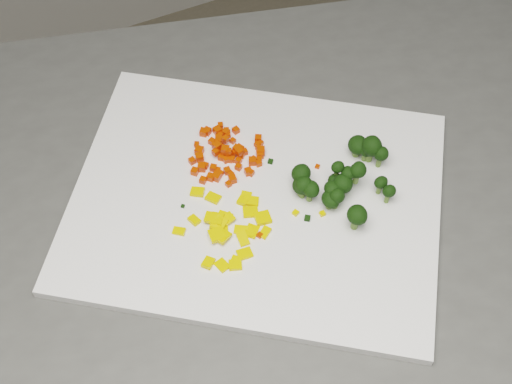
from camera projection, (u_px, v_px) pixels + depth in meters
name	position (u px, v px, depth m)	size (l,w,h in m)	color
counter_block	(265.00, 361.00, 1.23)	(1.07, 0.75, 0.90)	#4E4E4B
cutting_board	(256.00, 199.00, 0.87)	(0.44, 0.35, 0.01)	white
carrot_pile	(225.00, 149.00, 0.89)	(0.10, 0.10, 0.03)	red
pepper_pile	(219.00, 222.00, 0.84)	(0.11, 0.11, 0.02)	yellow
broccoli_pile	(346.00, 173.00, 0.85)	(0.12, 0.12, 0.06)	black
carrot_cube_0	(239.00, 152.00, 0.89)	(0.01, 0.01, 0.01)	red
carrot_cube_1	(236.00, 130.00, 0.92)	(0.01, 0.01, 0.01)	red
carrot_cube_2	(192.00, 161.00, 0.90)	(0.01, 0.01, 0.01)	red
carrot_cube_3	(228.00, 135.00, 0.92)	(0.01, 0.01, 0.01)	red
carrot_cube_4	(217.00, 146.00, 0.90)	(0.01, 0.01, 0.01)	red
carrot_cube_5	(233.00, 179.00, 0.88)	(0.01, 0.01, 0.01)	red
carrot_cube_6	(221.00, 152.00, 0.90)	(0.01, 0.01, 0.01)	red
carrot_cube_7	(202.00, 167.00, 0.89)	(0.01, 0.01, 0.01)	red
carrot_cube_8	(221.00, 141.00, 0.91)	(0.01, 0.01, 0.01)	red
carrot_cube_9	(207.00, 131.00, 0.92)	(0.01, 0.01, 0.01)	red
carrot_cube_10	(238.00, 161.00, 0.90)	(0.01, 0.01, 0.01)	red
carrot_cube_11	(237.00, 149.00, 0.90)	(0.01, 0.01, 0.01)	red
carrot_cube_12	(259.00, 163.00, 0.89)	(0.01, 0.01, 0.01)	red
carrot_cube_13	(261.00, 151.00, 0.90)	(0.01, 0.01, 0.01)	red
carrot_cube_14	(258.00, 139.00, 0.92)	(0.01, 0.01, 0.01)	red
carrot_cube_15	(197.00, 144.00, 0.91)	(0.01, 0.01, 0.01)	red
carrot_cube_16	(220.00, 125.00, 0.93)	(0.01, 0.01, 0.01)	red
carrot_cube_17	(203.00, 180.00, 0.88)	(0.01, 0.01, 0.01)	red
carrot_cube_18	(215.00, 152.00, 0.90)	(0.01, 0.01, 0.01)	red
carrot_cube_19	(259.00, 148.00, 0.91)	(0.01, 0.01, 0.01)	red
carrot_cube_20	(251.00, 173.00, 0.89)	(0.01, 0.01, 0.01)	red
carrot_cube_21	(259.00, 159.00, 0.90)	(0.01, 0.01, 0.01)	red
carrot_cube_22	(211.00, 177.00, 0.88)	(0.01, 0.01, 0.01)	red
carrot_cube_23	(222.00, 132.00, 0.92)	(0.01, 0.01, 0.01)	red
carrot_cube_24	(244.00, 152.00, 0.90)	(0.01, 0.01, 0.01)	red
carrot_cube_25	(229.00, 151.00, 0.89)	(0.01, 0.01, 0.01)	red
carrot_cube_26	(221.00, 157.00, 0.90)	(0.01, 0.01, 0.01)	red
carrot_cube_27	(239.00, 151.00, 0.89)	(0.01, 0.01, 0.01)	red
carrot_cube_28	(226.00, 160.00, 0.90)	(0.01, 0.01, 0.01)	red
carrot_cube_29	(257.00, 144.00, 0.91)	(0.01, 0.01, 0.01)	red
carrot_cube_30	(254.00, 159.00, 0.90)	(0.01, 0.01, 0.01)	red
carrot_cube_31	(260.00, 155.00, 0.90)	(0.01, 0.01, 0.01)	red
carrot_cube_32	(248.00, 172.00, 0.89)	(0.01, 0.01, 0.01)	red
carrot_cube_33	(231.00, 174.00, 0.88)	(0.01, 0.01, 0.01)	red
carrot_cube_34	(261.00, 143.00, 0.91)	(0.01, 0.01, 0.01)	red
carrot_cube_35	(227.00, 171.00, 0.89)	(0.01, 0.01, 0.01)	red
carrot_cube_36	(235.00, 152.00, 0.90)	(0.01, 0.01, 0.01)	red
carrot_cube_37	(239.00, 149.00, 0.90)	(0.01, 0.01, 0.01)	red
carrot_cube_38	(213.00, 168.00, 0.89)	(0.01, 0.01, 0.01)	red
carrot_cube_39	(220.00, 136.00, 0.92)	(0.01, 0.01, 0.01)	red
carrot_cube_40	(226.00, 131.00, 0.92)	(0.01, 0.01, 0.01)	red
carrot_cube_41	(199.00, 151.00, 0.90)	(0.01, 0.01, 0.01)	red
carrot_cube_42	(234.00, 155.00, 0.90)	(0.01, 0.01, 0.01)	red
carrot_cube_43	(195.00, 171.00, 0.89)	(0.01, 0.01, 0.01)	red
carrot_cube_44	(217.00, 131.00, 0.92)	(0.01, 0.01, 0.01)	red
carrot_cube_45	(226.00, 139.00, 0.90)	(0.01, 0.01, 0.01)	red
carrot_cube_46	(233.00, 141.00, 0.91)	(0.01, 0.01, 0.01)	red
carrot_cube_47	(212.00, 142.00, 0.91)	(0.01, 0.01, 0.01)	red
carrot_cube_48	(200.00, 157.00, 0.90)	(0.01, 0.01, 0.01)	red
carrot_cube_49	(218.00, 138.00, 0.92)	(0.01, 0.01, 0.01)	red
carrot_cube_50	(225.00, 150.00, 0.89)	(0.01, 0.01, 0.01)	red
carrot_cube_51	(221.00, 173.00, 0.89)	(0.01, 0.01, 0.01)	red
carrot_cube_52	(219.00, 141.00, 0.91)	(0.01, 0.01, 0.01)	red
carrot_cube_53	(204.00, 132.00, 0.92)	(0.01, 0.01, 0.01)	red
carrot_cube_54	(216.00, 177.00, 0.88)	(0.01, 0.01, 0.01)	red
carrot_cube_55	(228.00, 154.00, 0.90)	(0.01, 0.01, 0.01)	red
carrot_cube_56	(232.00, 159.00, 0.90)	(0.01, 0.01, 0.01)	red
carrot_cube_57	(230.00, 160.00, 0.90)	(0.01, 0.01, 0.01)	red
carrot_cube_58	(242.00, 155.00, 0.90)	(0.01, 0.01, 0.01)	red
carrot_cube_59	(238.00, 167.00, 0.89)	(0.01, 0.01, 0.01)	red
carrot_cube_60	(205.00, 166.00, 0.89)	(0.01, 0.01, 0.01)	red
carrot_cube_61	(252.00, 161.00, 0.89)	(0.01, 0.01, 0.01)	red
carrot_cube_62	(226.00, 132.00, 0.92)	(0.01, 0.01, 0.01)	red
carrot_cube_63	(228.00, 184.00, 0.88)	(0.01, 0.01, 0.01)	red
pepper_chunk_0	(224.00, 237.00, 0.83)	(0.02, 0.01, 0.00)	yellow
pepper_chunk_1	(221.00, 226.00, 0.84)	(0.02, 0.02, 0.00)	yellow
pepper_chunk_2	(246.00, 197.00, 0.87)	(0.02, 0.01, 0.00)	yellow
pepper_chunk_3	(224.00, 218.00, 0.85)	(0.02, 0.02, 0.00)	yellow
pepper_chunk_4	(245.00, 254.00, 0.82)	(0.02, 0.01, 0.00)	yellow
pepper_chunk_5	(208.00, 263.00, 0.81)	(0.01, 0.01, 0.00)	yellow
pepper_chunk_6	(212.00, 218.00, 0.84)	(0.02, 0.01, 0.00)	yellow
pepper_chunk_7	(235.00, 262.00, 0.81)	(0.01, 0.01, 0.00)	yellow
pepper_chunk_8	(220.00, 223.00, 0.84)	(0.02, 0.01, 0.00)	yellow
pepper_chunk_9	(197.00, 192.00, 0.87)	(0.02, 0.01, 0.00)	yellow
pepper_chunk_10	(217.00, 219.00, 0.84)	(0.02, 0.01, 0.00)	yellow
pepper_chunk_11	(235.00, 265.00, 0.81)	(0.01, 0.01, 0.00)	yellow
pepper_chunk_12	(179.00, 231.00, 0.84)	(0.01, 0.01, 0.00)	yellow
pepper_chunk_13	(251.00, 212.00, 0.85)	(0.02, 0.02, 0.00)	yellow
pepper_chunk_14	(228.00, 219.00, 0.84)	(0.01, 0.01, 0.00)	yellow
pepper_chunk_15	(222.00, 265.00, 0.81)	(0.01, 0.02, 0.00)	yellow
pepper_chunk_16	(213.00, 198.00, 0.87)	(0.01, 0.02, 0.00)	yellow
pepper_chunk_17	(251.00, 201.00, 0.86)	(0.02, 0.01, 0.00)	yellow
pepper_chunk_18	(243.00, 239.00, 0.83)	(0.02, 0.01, 0.00)	yellow
pepper_chunk_19	(243.00, 201.00, 0.86)	(0.01, 0.01, 0.00)	yellow
pepper_chunk_20	(265.00, 233.00, 0.84)	(0.02, 0.01, 0.00)	yellow
pepper_chunk_21	(218.00, 224.00, 0.84)	(0.02, 0.01, 0.00)	yellow
pepper_chunk_22	(221.00, 219.00, 0.85)	(0.01, 0.01, 0.00)	yellow
pepper_chunk_23	(246.00, 232.00, 0.84)	(0.01, 0.02, 0.00)	yellow
pepper_chunk_24	(194.00, 220.00, 0.85)	(0.01, 0.01, 0.00)	yellow
pepper_chunk_25	(217.00, 235.00, 0.83)	(0.02, 0.02, 0.00)	yellow
pepper_chunk_26	(241.00, 230.00, 0.84)	(0.02, 0.01, 0.00)	yellow
pepper_chunk_27	(263.00, 218.00, 0.85)	(0.02, 0.02, 0.00)	yellow
pepper_chunk_28	(252.00, 231.00, 0.84)	(0.02, 0.01, 0.00)	yellow
broccoli_floret_0	(300.00, 177.00, 0.86)	(0.03, 0.03, 0.03)	black
broccoli_floret_1	(356.00, 219.00, 0.83)	(0.03, 0.03, 0.04)	black
broccoli_floret_2	(310.00, 192.00, 0.85)	(0.03, 0.03, 0.03)	black
broccoli_floret_3	(388.00, 195.00, 0.85)	(0.02, 0.02, 0.03)	black
broccoli_floret_4	(303.00, 188.00, 0.86)	(0.03, 0.03, 0.03)	black
broccoli_floret_5	(347.00, 177.00, 0.86)	(0.02, 0.02, 0.03)	black
broccoli_floret_6	(380.00, 184.00, 0.87)	(0.02, 0.02, 0.02)	black
broccoli_floret_7	(335.00, 183.00, 0.87)	(0.03, 0.03, 0.03)	black
broccoli_floret_8	(331.00, 192.00, 0.85)	(0.03, 0.03, 0.03)	black
broccoli_floret_9	(380.00, 158.00, 0.88)	(0.03, 0.03, 0.03)	black
broccoli_floret_10	(301.00, 188.00, 0.86)	(0.03, 0.03, 0.03)	black
broccoli_floret_11	(357.00, 174.00, 0.85)	(0.03, 0.03, 0.03)	black
broccoli_floret_12	(365.00, 153.00, 0.89)	(0.03, 0.03, 0.03)	black
broccoli_floret_13	(336.00, 200.00, 0.85)	(0.03, 0.03, 0.03)	black
broccoli_floret_14	(358.00, 172.00, 0.85)	(0.02, 0.02, 0.03)	black
broccoli_floret_15	(380.00, 186.00, 0.86)	(0.02, 0.02, 0.03)	black
broccoli_floret_16	(341.00, 187.00, 0.86)	(0.03, 0.03, 0.03)	black
broccoli_floret_17	(330.00, 201.00, 0.85)	(0.03, 0.03, 0.03)	black
broccoli_floret_18	(337.00, 171.00, 0.85)	(0.02, 0.02, 0.03)	black
broccoli_floret_19	(357.00, 148.00, 0.89)	(0.03, 0.03, 0.03)	black
broccoli_floret_20	(370.00, 150.00, 0.89)	(0.04, 0.04, 0.04)	black
stray_bit_0	(311.00, 184.00, 0.88)	(0.01, 0.01, 0.00)	red
stray_bit_1	(307.00, 218.00, 0.85)	(0.01, 0.01, 0.00)	black
stray_bit_2	(260.00, 235.00, 0.84)	(0.01, 0.01, 0.00)	red
stray_bit_3	(270.00, 161.00, 0.90)	(0.01, 0.01, 0.00)	black
stray_bit_4	(301.00, 177.00, 0.88)	(0.01, 0.01, 0.00)	black
stray_bit_5	(183.00, 206.00, 0.86)	(0.00, 0.00, 0.00)	black
stray_bit_6	(317.00, 166.00, 0.89)	(0.01, 0.01, 0.00)	red
stray_bit_7	(296.00, 213.00, 0.85)	(0.01, 0.01, 0.00)	yellow
stray_bit_8	(218.00, 170.00, 0.89)	(0.01, 0.01, 0.01)	red
stray_bit_9	(322.00, 214.00, 0.85)	(0.01, 0.01, 0.00)	yellow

